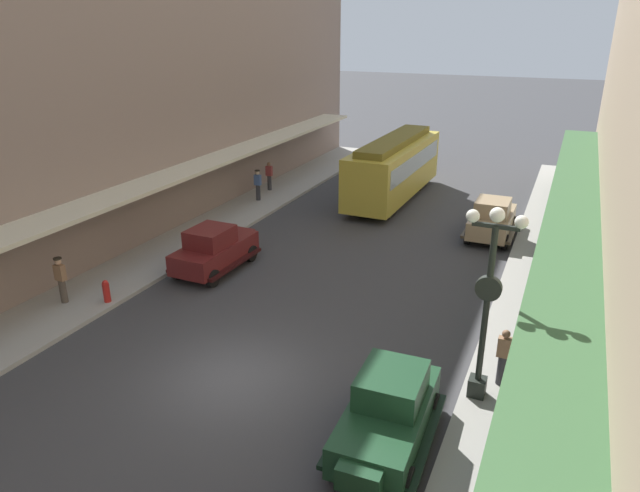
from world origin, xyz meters
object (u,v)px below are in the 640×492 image
pedestrian_3 (503,357)px  pedestrian_0 (61,280)px  parked_car_1 (492,218)px  pedestrian_1 (269,176)px  parked_car_0 (214,248)px  streetcar (394,166)px  fire_hydrant (106,291)px  lamp_post_with_clock (487,298)px  parked_car_3 (388,410)px  pedestrian_2 (574,232)px  pedestrian_4 (258,185)px

pedestrian_3 → pedestrian_0: bearing=-175.4°
parked_car_1 → pedestrian_1: 13.11m
parked_car_0 → streetcar: size_ratio=0.44×
parked_car_0 → fire_hydrant: 4.51m
streetcar → lamp_post_with_clock: size_ratio=1.87×
lamp_post_with_clock → pedestrian_0: bearing=-178.4°
pedestrian_0 → pedestrian_3: (14.59, 1.17, -0.02)m
parked_car_3 → fire_hydrant: (-11.12, 2.81, -0.38)m
pedestrian_2 → pedestrian_3: (-1.43, -11.18, 0.00)m
pedestrian_1 → pedestrian_3: bearing=-43.9°
pedestrian_0 → pedestrian_3: size_ratio=1.02×
parked_car_0 → streetcar: bearing=74.0°
parked_car_3 → pedestrian_0: bearing=170.1°
fire_hydrant → pedestrian_1: size_ratio=0.50×
fire_hydrant → pedestrian_3: size_ratio=0.50×
parked_car_0 → pedestrian_1: (-3.40, 10.75, 0.05)m
pedestrian_1 → pedestrian_4: 2.07m
lamp_post_with_clock → pedestrian_4: bearing=136.9°
parked_car_0 → pedestrian_1: parked_car_0 is taller
parked_car_0 → lamp_post_with_clock: bearing=-21.7°
parked_car_0 → parked_car_1: size_ratio=1.01×
parked_car_0 → pedestrian_0: 5.68m
parked_car_1 → pedestrian_2: 3.55m
fire_hydrant → pedestrian_0: 1.55m
fire_hydrant → pedestrian_2: (14.68, 11.72, 0.43)m
pedestrian_1 → pedestrian_3: 20.71m
streetcar → fire_hydrant: size_ratio=11.76×
parked_car_1 → lamp_post_with_clock: (1.53, -12.73, 2.04)m
parked_car_3 → pedestrian_1: 21.84m
parked_car_1 → lamp_post_with_clock: 12.99m
lamp_post_with_clock → pedestrian_2: 12.27m
pedestrian_3 → pedestrian_4: pedestrian_4 is taller
lamp_post_with_clock → fire_hydrant: lamp_post_with_clock is taller
lamp_post_with_clock → streetcar: bearing=114.1°
parked_car_3 → pedestrian_4: 19.98m
pedestrian_2 → pedestrian_4: (-15.95, 1.15, 0.02)m
parked_car_0 → pedestrian_0: parked_car_0 is taller
pedestrian_3 → pedestrian_4: 19.05m
parked_car_0 → pedestrian_1: bearing=107.5°
streetcar → pedestrian_1: bearing=-166.9°
lamp_post_with_clock → pedestrian_4: size_ratio=3.09×
parked_car_3 → pedestrian_3: parked_car_3 is taller
parked_car_3 → pedestrian_1: bearing=125.8°
parked_car_0 → pedestrian_1: size_ratio=2.61×
fire_hydrant → streetcar: bearing=72.3°
streetcar → pedestrian_1: (-6.94, -1.61, -0.91)m
streetcar → pedestrian_4: size_ratio=5.77×
pedestrian_0 → parked_car_3: bearing=-9.9°
pedestrian_2 → pedestrian_4: size_ratio=0.98×
pedestrian_2 → pedestrian_3: 11.27m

